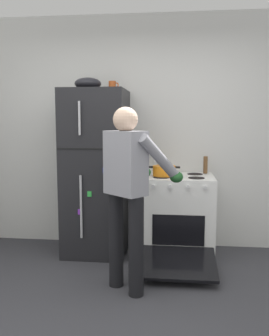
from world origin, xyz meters
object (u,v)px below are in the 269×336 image
person_cook (129,182)px  pepper_mill (205,165)px  refrigerator (96,173)px  red_pot (164,171)px  coffee_mug (113,85)px  mixing_bowl (88,84)px  stove_range (178,217)px

person_cook → pepper_mill: size_ratio=8.30×
refrigerator → red_pot: size_ratio=5.28×
coffee_mug → mixing_bowl: 0.27m
red_pot → mixing_bowl: 1.26m
refrigerator → coffee_mug: size_ratio=16.26×
stove_range → red_pot: red_pot is taller
red_pot → coffee_mug: size_ratio=3.08×
coffee_mug → mixing_bowl: size_ratio=0.39×
red_pot → mixing_bowl: mixing_bowl is taller
coffee_mug → red_pot: bearing=-9.9°
pepper_mill → mixing_bowl: 1.59m
stove_range → red_pot: bearing=-168.6°
red_pot → coffee_mug: 1.09m
refrigerator → red_pot: refrigerator is taller
stove_range → red_pot: size_ratio=3.48×
refrigerator → stove_range: refrigerator is taller
person_cook → pepper_mill: 1.33m
refrigerator → red_pot: 0.76m
refrigerator → stove_range: (0.92, -0.02, -0.47)m
person_cook → coffee_mug: (-0.30, 0.96, 0.91)m
refrigerator → person_cook: 1.03m
coffee_mug → mixing_bowl: mixing_bowl is taller
refrigerator → stove_range: 1.03m
person_cook → mixing_bowl: mixing_bowl is taller
red_pot → coffee_mug: bearing=170.1°
person_cook → pepper_mill: bearing=56.6°
refrigerator → pepper_mill: refrigerator is taller
coffee_mug → pepper_mill: (1.04, 0.15, -0.88)m
refrigerator → stove_range: bearing=-1.1°
red_pot → stove_range: bearing=11.4°
mixing_bowl → coffee_mug: bearing=10.8°
refrigerator → person_cook: (0.49, -0.91, 0.05)m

